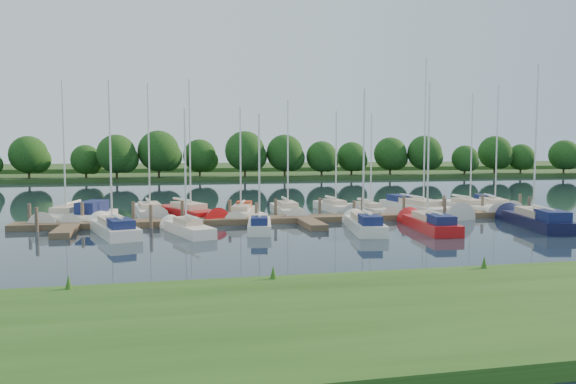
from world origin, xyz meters
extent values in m
plane|color=#17222E|center=(0.00, 0.00, 0.00)|extent=(260.00, 260.00, 0.00)
cube|color=#234714|center=(0.00, -16.00, 0.25)|extent=(90.00, 10.00, 0.50)
cube|color=#4C3C2A|center=(0.00, 8.00, 0.20)|extent=(40.00, 2.00, 0.40)
cube|color=#4C3C2A|center=(-16.00, 5.00, 0.20)|extent=(1.20, 4.00, 0.40)
cube|color=#4C3C2A|center=(-8.00, 5.00, 0.20)|extent=(1.20, 4.00, 0.40)
cube|color=#4C3C2A|center=(0.00, 5.00, 0.20)|extent=(1.20, 4.00, 0.40)
cube|color=#4C3C2A|center=(8.00, 5.00, 0.20)|extent=(1.20, 4.00, 0.40)
cube|color=#4C3C2A|center=(16.00, 5.00, 0.20)|extent=(1.20, 4.00, 0.40)
cylinder|color=#473D33|center=(-19.00, 9.30, 0.60)|extent=(0.24, 0.24, 2.00)
cylinder|color=#473D33|center=(-15.55, 9.30, 0.60)|extent=(0.24, 0.24, 2.00)
cylinder|color=#473D33|center=(-12.09, 9.30, 0.60)|extent=(0.24, 0.24, 2.00)
cylinder|color=#473D33|center=(-8.64, 9.30, 0.60)|extent=(0.24, 0.24, 2.00)
cylinder|color=#473D33|center=(-5.18, 9.30, 0.60)|extent=(0.24, 0.24, 2.00)
cylinder|color=#473D33|center=(-1.73, 9.30, 0.60)|extent=(0.24, 0.24, 2.00)
cylinder|color=#473D33|center=(1.73, 9.30, 0.60)|extent=(0.24, 0.24, 2.00)
cylinder|color=#473D33|center=(5.18, 9.30, 0.60)|extent=(0.24, 0.24, 2.00)
cylinder|color=#473D33|center=(8.64, 9.30, 0.60)|extent=(0.24, 0.24, 2.00)
cylinder|color=#473D33|center=(12.09, 9.30, 0.60)|extent=(0.24, 0.24, 2.00)
cylinder|color=#473D33|center=(15.55, 9.30, 0.60)|extent=(0.24, 0.24, 2.00)
cylinder|color=#473D33|center=(19.00, 9.30, 0.60)|extent=(0.24, 0.24, 2.00)
cylinder|color=#473D33|center=(-18.00, 6.70, 0.60)|extent=(0.24, 0.24, 2.00)
cylinder|color=#473D33|center=(-10.80, 6.70, 0.60)|extent=(0.24, 0.24, 2.00)
cylinder|color=#473D33|center=(-3.60, 6.70, 0.60)|extent=(0.24, 0.24, 2.00)
cylinder|color=#473D33|center=(3.60, 6.70, 0.60)|extent=(0.24, 0.24, 2.00)
cylinder|color=#473D33|center=(10.80, 6.70, 0.60)|extent=(0.24, 0.24, 2.00)
cylinder|color=#473D33|center=(18.00, 6.70, 0.60)|extent=(0.24, 0.24, 2.00)
cube|color=#234018|center=(0.00, 75.00, 0.30)|extent=(180.00, 30.00, 0.60)
cube|color=#365726|center=(0.00, 100.00, 0.70)|extent=(220.00, 40.00, 1.40)
sphere|color=#113D10|center=(-34.41, 62.12, 3.10)|extent=(3.72, 3.72, 3.72)
cylinder|color=#38281C|center=(-31.02, 63.05, 1.40)|extent=(0.36, 0.36, 2.80)
sphere|color=#113D10|center=(-31.02, 63.05, 4.83)|extent=(6.54, 6.54, 6.54)
sphere|color=#113D10|center=(-29.62, 63.25, 3.89)|extent=(4.67, 4.67, 4.67)
cylinder|color=#38281C|center=(-23.27, 62.85, 1.11)|extent=(0.36, 0.36, 2.23)
sphere|color=#113D10|center=(-23.27, 62.85, 3.83)|extent=(5.19, 5.19, 5.19)
sphere|color=#113D10|center=(-22.16, 63.05, 3.09)|extent=(3.71, 3.71, 3.71)
cylinder|color=#38281C|center=(-16.47, 60.26, 1.01)|extent=(0.36, 0.36, 2.02)
sphere|color=#113D10|center=(-16.47, 60.26, 3.48)|extent=(4.71, 4.71, 4.71)
sphere|color=#113D10|center=(-15.46, 60.46, 2.81)|extent=(3.37, 3.37, 3.37)
cylinder|color=#38281C|center=(-8.94, 62.46, 1.38)|extent=(0.36, 0.36, 2.75)
sphere|color=#113D10|center=(-8.94, 62.46, 4.74)|extent=(6.42, 6.42, 6.42)
sphere|color=#113D10|center=(-7.56, 62.66, 3.82)|extent=(4.58, 4.58, 4.58)
cylinder|color=#38281C|center=(-2.35, 60.30, 1.07)|extent=(0.36, 0.36, 2.13)
sphere|color=#113D10|center=(-2.35, 60.30, 3.68)|extent=(4.98, 4.98, 4.98)
sphere|color=#113D10|center=(-1.28, 60.50, 2.96)|extent=(3.56, 3.56, 3.56)
cylinder|color=#38281C|center=(2.54, 62.81, 1.04)|extent=(0.36, 0.36, 2.07)
sphere|color=#113D10|center=(2.54, 62.81, 3.57)|extent=(4.84, 4.84, 4.84)
sphere|color=#113D10|center=(3.58, 63.01, 2.88)|extent=(3.46, 3.46, 3.46)
cylinder|color=#38281C|center=(9.91, 63.89, 1.05)|extent=(0.36, 0.36, 2.10)
sphere|color=#113D10|center=(9.91, 63.89, 3.62)|extent=(4.91, 4.91, 4.91)
sphere|color=#113D10|center=(10.96, 64.09, 2.92)|extent=(3.50, 3.50, 3.50)
cylinder|color=#38281C|center=(17.84, 61.78, 1.17)|extent=(0.36, 0.36, 2.35)
sphere|color=#113D10|center=(17.84, 61.78, 4.04)|extent=(5.48, 5.48, 5.48)
sphere|color=#113D10|center=(19.01, 61.98, 3.26)|extent=(3.91, 3.91, 3.91)
cylinder|color=#38281C|center=(22.87, 63.87, 1.20)|extent=(0.36, 0.36, 2.40)
sphere|color=#113D10|center=(22.87, 63.87, 4.13)|extent=(5.59, 5.59, 5.59)
sphere|color=#113D10|center=(24.07, 64.07, 3.33)|extent=(3.99, 3.99, 3.99)
cylinder|color=#38281C|center=(29.53, 63.02, 1.17)|extent=(0.36, 0.36, 2.34)
sphere|color=#113D10|center=(29.53, 63.02, 4.03)|extent=(5.46, 5.46, 5.46)
sphere|color=#113D10|center=(30.70, 63.22, 3.25)|extent=(3.90, 3.90, 3.90)
cylinder|color=#38281C|center=(36.23, 61.34, 1.05)|extent=(0.36, 0.36, 2.11)
sphere|color=#113D10|center=(36.23, 61.34, 3.63)|extent=(4.91, 4.91, 4.91)
sphere|color=#113D10|center=(37.28, 61.54, 2.92)|extent=(3.51, 3.51, 3.51)
cylinder|color=#38281C|center=(44.01, 61.16, 1.18)|extent=(0.36, 0.36, 2.37)
sphere|color=#113D10|center=(44.01, 61.16, 4.07)|extent=(5.52, 5.52, 5.52)
sphere|color=#113D10|center=(45.19, 61.36, 3.29)|extent=(3.94, 3.94, 3.94)
cylinder|color=#38281C|center=(50.73, 62.47, 1.04)|extent=(0.36, 0.36, 2.09)
sphere|color=#113D10|center=(50.73, 62.47, 3.59)|extent=(4.87, 4.87, 4.87)
sphere|color=#113D10|center=(51.77, 62.67, 2.90)|extent=(3.48, 3.48, 3.48)
cylinder|color=#38281C|center=(56.43, 62.97, 1.16)|extent=(0.36, 0.36, 2.32)
sphere|color=#113D10|center=(56.43, 62.97, 4.00)|extent=(5.42, 5.42, 5.42)
sphere|color=#113D10|center=(57.59, 63.17, 3.23)|extent=(3.87, 3.87, 3.87)
cylinder|color=#38281C|center=(62.37, 60.25, 1.37)|extent=(0.36, 0.36, 2.75)
sphere|color=#113D10|center=(62.37, 60.25, 4.73)|extent=(6.41, 6.41, 6.41)
sphere|color=#113D10|center=(63.74, 60.45, 3.82)|extent=(4.58, 4.58, 4.58)
cube|color=silver|center=(-16.92, 12.65, 0.15)|extent=(3.47, 7.40, 1.10)
cone|color=silver|center=(-17.68, 9.16, 0.15)|extent=(1.51, 2.65, 1.00)
cube|color=#B7A38C|center=(-17.00, 12.30, 0.85)|extent=(2.15, 3.46, 0.50)
cylinder|color=silver|center=(-17.08, 11.95, 5.52)|extent=(0.12, 0.12, 9.63)
cylinder|color=silver|center=(-16.77, 13.34, 1.25)|extent=(0.78, 3.16, 0.10)
cylinder|color=silver|center=(-16.77, 13.34, 1.25)|extent=(0.80, 2.83, 0.20)
cube|color=silver|center=(-15.10, 11.04, 0.15)|extent=(3.25, 5.58, 1.09)
cone|color=silver|center=(-15.89, 8.51, 0.15)|extent=(1.31, 1.78, 0.87)
cube|color=#161F4F|center=(-15.10, 11.04, 1.03)|extent=(2.20, 3.20, 0.98)
cube|color=silver|center=(-11.16, 14.78, 0.15)|extent=(2.96, 7.52, 1.00)
cone|color=silver|center=(-10.70, 11.15, 0.15)|extent=(1.34, 2.67, 1.02)
cube|color=#B7A38C|center=(-11.11, 14.41, 0.77)|extent=(1.94, 3.46, 0.45)
cylinder|color=silver|center=(-11.07, 14.05, 5.57)|extent=(0.12, 0.12, 9.88)
cylinder|color=silver|center=(-11.25, 15.50, 1.13)|extent=(0.52, 3.28, 0.10)
cylinder|color=silver|center=(-11.25, 15.50, 1.13)|extent=(0.57, 2.93, 0.20)
cube|color=#AF1012|center=(-8.24, 12.42, 0.15)|extent=(4.92, 7.50, 1.17)
cone|color=#AF1012|center=(-6.71, 9.10, 0.15)|extent=(2.00, 2.75, 1.02)
cube|color=#B7A38C|center=(-8.09, 12.09, 0.91)|extent=(2.77, 3.63, 0.53)
cylinder|color=silver|center=(-7.94, 11.76, 5.68)|extent=(0.12, 0.12, 9.87)
cylinder|color=silver|center=(-8.55, 13.09, 1.33)|extent=(1.47, 3.03, 0.10)
cylinder|color=silver|center=(-8.55, 13.09, 1.33)|extent=(1.41, 2.74, 0.20)
cube|color=silver|center=(-4.04, 11.27, 0.15)|extent=(2.99, 6.04, 1.00)
cone|color=silver|center=(-4.74, 8.44, 0.15)|extent=(1.28, 2.17, 0.81)
cube|color=#B7A38C|center=(-4.11, 10.98, 0.77)|extent=(1.82, 2.84, 0.46)
cube|color=maroon|center=(-3.65, 12.85, 0.87)|extent=(1.53, 1.97, 0.50)
cylinder|color=silver|center=(-4.18, 10.70, 4.57)|extent=(0.12, 0.12, 7.85)
cylinder|color=silver|center=(-3.90, 11.83, 1.14)|extent=(0.73, 2.56, 0.10)
cylinder|color=silver|center=(-3.90, 11.83, 1.14)|extent=(0.76, 2.31, 0.20)
cube|color=silver|center=(-0.25, 12.30, 0.15)|extent=(1.92, 6.32, 1.10)
cone|color=silver|center=(-0.33, 9.16, 0.15)|extent=(0.94, 2.22, 0.88)
cube|color=#B7A38C|center=(-0.26, 11.98, 0.85)|extent=(1.39, 2.86, 0.50)
cylinder|color=silver|center=(-0.27, 11.67, 4.94)|extent=(0.12, 0.12, 8.47)
cylinder|color=silver|center=(-0.23, 12.93, 1.26)|extent=(0.17, 2.83, 0.10)
cylinder|color=silver|center=(-0.23, 12.93, 1.26)|extent=(0.26, 2.51, 0.20)
cube|color=silver|center=(4.37, 14.49, 0.15)|extent=(2.15, 5.98, 0.97)
cone|color=silver|center=(4.63, 11.57, 0.15)|extent=(1.00, 2.11, 0.82)
cube|color=#B7A38C|center=(4.40, 14.20, 0.75)|extent=(1.46, 2.73, 0.44)
cylinder|color=silver|center=(4.42, 13.91, 4.57)|extent=(0.12, 0.12, 7.90)
cylinder|color=silver|center=(4.32, 15.07, 1.10)|extent=(0.33, 2.63, 0.10)
cylinder|color=silver|center=(4.32, 15.07, 1.10)|extent=(0.41, 2.35, 0.20)
cube|color=silver|center=(6.44, 11.62, 0.15)|extent=(2.29, 5.76, 0.97)
cone|color=silver|center=(6.81, 8.84, 0.15)|extent=(1.04, 2.05, 0.79)
cube|color=#B7A38C|center=(6.48, 11.34, 0.75)|extent=(1.50, 2.66, 0.44)
cylinder|color=silver|center=(6.51, 11.07, 4.40)|extent=(0.12, 0.12, 7.57)
cylinder|color=silver|center=(6.37, 12.18, 1.10)|extent=(0.43, 2.51, 0.10)
cylinder|color=silver|center=(6.37, 12.18, 1.10)|extent=(0.49, 2.25, 0.20)
cube|color=silver|center=(11.01, 11.84, 0.15)|extent=(3.53, 9.16, 1.13)
cone|color=silver|center=(11.53, 7.40, 0.15)|extent=(1.61, 3.25, 1.25)
cube|color=#B7A38C|center=(11.06, 11.39, 0.87)|extent=(2.33, 4.21, 0.51)
cube|color=#161F4F|center=(10.72, 14.32, 0.97)|extent=(2.05, 2.86, 0.56)
cylinder|color=silver|center=(11.12, 10.95, 6.74)|extent=(0.12, 0.12, 12.05)
cylinder|color=silver|center=(10.91, 12.72, 1.28)|extent=(0.57, 4.00, 0.10)
cylinder|color=silver|center=(10.91, 12.72, 1.28)|extent=(0.62, 3.57, 0.20)
cube|color=silver|center=(15.47, 11.83, 0.15)|extent=(2.19, 6.97, 1.07)
cone|color=silver|center=(15.60, 8.38, 0.15)|extent=(1.06, 2.45, 0.97)
cube|color=#B7A38C|center=(15.48, 11.49, 0.82)|extent=(1.56, 3.16, 0.48)
cylinder|color=silver|center=(15.49, 11.14, 5.34)|extent=(0.12, 0.12, 9.33)
cylinder|color=silver|center=(15.44, 12.52, 1.21)|extent=(0.22, 3.11, 0.10)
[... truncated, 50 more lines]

